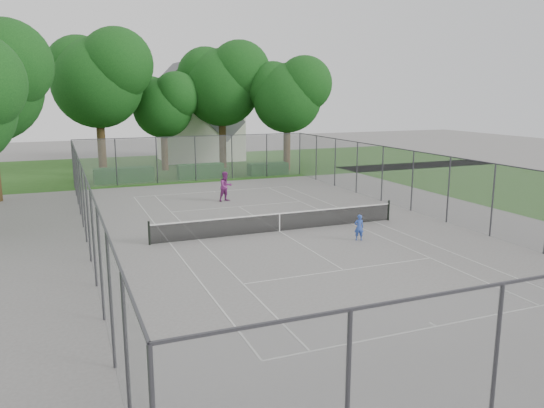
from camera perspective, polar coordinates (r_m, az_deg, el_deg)
name	(u,v)px	position (r m, az deg, el deg)	size (l,w,h in m)	color
ground	(280,231)	(26.37, 0.82, -2.96)	(120.00, 120.00, 0.00)	slate
grass_far	(173,167)	(50.92, -10.63, 3.98)	(60.00, 20.00, 0.00)	#214C15
court_markings	(280,231)	(26.36, 0.82, -2.95)	(11.03, 23.83, 0.01)	beige
tennis_net	(280,221)	(26.24, 0.82, -1.88)	(12.87, 0.10, 1.10)	black
perimeter_fence	(280,196)	(25.97, 0.83, 0.90)	(18.08, 34.08, 3.52)	#38383D
tree_far_left	(99,75)	(45.60, -18.16, 13.02)	(8.27, 7.55, 11.89)	#392815
tree_far_midleft	(164,103)	(48.16, -11.58, 10.60)	(6.02, 5.49, 8.65)	#392815
tree_far_midright	(223,81)	(49.13, -5.31, 13.03)	(7.95, 7.26, 11.42)	#392815
tree_far_right	(288,92)	(47.29, 1.78, 11.93)	(6.95, 6.34, 9.98)	#392815
hedge_left	(124,175)	(42.70, -15.64, 3.04)	(4.48, 1.34, 1.12)	#174819
hedge_mid	(201,171)	(43.46, -7.69, 3.54)	(3.69, 1.05, 1.16)	#174819
hedge_right	(268,169)	(44.89, -0.45, 3.80)	(3.34, 1.22, 1.00)	#174819
house	(200,121)	(55.54, -7.76, 8.80)	(7.91, 6.13, 9.84)	white
girl_player	(359,227)	(24.99, 9.34, -2.50)	(0.45, 0.29, 1.23)	#2F4FB1
woman_player	(226,186)	(33.75, -4.99, 1.89)	(0.92, 0.72, 1.90)	#832B78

